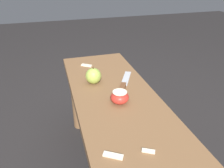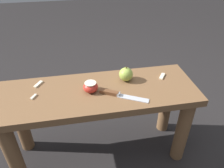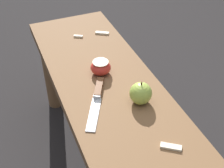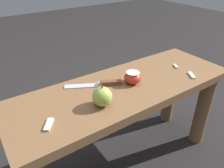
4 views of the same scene
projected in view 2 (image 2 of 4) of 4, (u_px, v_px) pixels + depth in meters
ground_plane at (101, 150)px, 1.45m from camera, size 8.00×8.00×0.00m
wooden_bench at (99, 108)px, 1.23m from camera, size 1.07×0.37×0.50m
knife at (116, 94)px, 1.12m from camera, size 0.24×0.15×0.02m
apple_whole at (126, 74)px, 1.22m from camera, size 0.08×0.08×0.09m
apple_cut at (91, 87)px, 1.14m from camera, size 0.08×0.08×0.05m
apple_slice_near_knife at (162, 76)px, 1.27m from camera, size 0.05×0.06×0.01m
apple_slice_center at (34, 97)px, 1.11m from camera, size 0.03×0.04×0.01m
apple_slice_near_bowl at (38, 84)px, 1.20m from camera, size 0.05×0.06×0.01m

